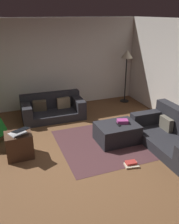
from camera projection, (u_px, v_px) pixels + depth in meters
ground_plane at (70, 160)px, 4.81m from camera, size 6.40×6.40×0.00m
rear_partition at (38, 65)px, 7.01m from camera, size 6.40×0.12×2.60m
couch_left at (52, 108)px, 6.69m from camera, size 1.68×0.92×0.64m
couch_right at (175, 135)px, 5.19m from camera, size 0.98×1.86×0.77m
ottoman at (117, 133)px, 5.44m from camera, size 0.92×0.69×0.42m
gift_box at (122, 121)px, 5.41m from camera, size 0.28×0.23×0.08m
tv_remote at (118, 124)px, 5.33m from camera, size 0.06×0.16×0.02m
side_table at (19, 145)px, 4.84m from camera, size 0.52×0.44×0.52m
laptop at (19, 132)px, 4.68m from camera, size 0.44×0.47×0.17m
book_stack at (131, 164)px, 4.62m from camera, size 0.29×0.23×0.08m
corner_lamp at (127, 58)px, 7.41m from camera, size 0.36×0.36×1.66m
area_rug at (117, 141)px, 5.52m from camera, size 2.60×2.00×0.01m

